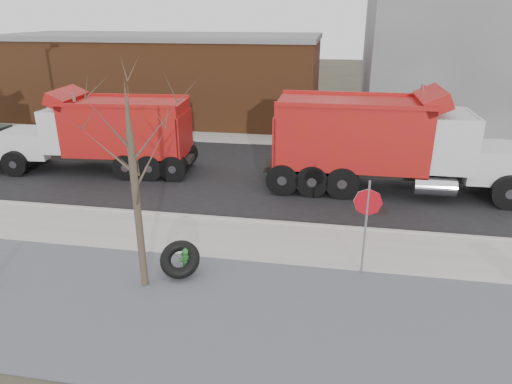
% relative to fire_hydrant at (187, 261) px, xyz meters
% --- Properties ---
extents(ground, '(120.00, 120.00, 0.00)m').
position_rel_fire_hydrant_xyz_m(ground, '(2.34, 1.81, -0.34)').
color(ground, '#383328').
rests_on(ground, ground).
extents(gravel_verge, '(60.00, 5.00, 0.03)m').
position_rel_fire_hydrant_xyz_m(gravel_verge, '(2.34, -1.69, -0.32)').
color(gravel_verge, gray).
rests_on(gravel_verge, ground).
extents(sidewalk, '(60.00, 2.50, 0.06)m').
position_rel_fire_hydrant_xyz_m(sidewalk, '(2.34, 2.06, -0.31)').
color(sidewalk, '#9E9B93').
rests_on(sidewalk, ground).
extents(curb, '(60.00, 0.15, 0.11)m').
position_rel_fire_hydrant_xyz_m(curb, '(2.34, 3.36, -0.28)').
color(curb, '#9E9B93').
rests_on(curb, ground).
extents(road, '(60.00, 9.40, 0.02)m').
position_rel_fire_hydrant_xyz_m(road, '(2.34, 8.11, -0.33)').
color(road, black).
rests_on(road, ground).
extents(far_sidewalk, '(60.00, 2.00, 0.06)m').
position_rel_fire_hydrant_xyz_m(far_sidewalk, '(2.34, 13.81, -0.31)').
color(far_sidewalk, '#9E9B93').
rests_on(far_sidewalk, ground).
extents(building_grey, '(12.00, 10.00, 8.00)m').
position_rel_fire_hydrant_xyz_m(building_grey, '(11.34, 19.81, 3.66)').
color(building_grey, gray).
rests_on(building_grey, ground).
extents(building_brick, '(20.20, 8.20, 5.30)m').
position_rel_fire_hydrant_xyz_m(building_brick, '(-7.66, 18.81, 2.32)').
color(building_brick, brown).
rests_on(building_brick, ground).
extents(bare_tree, '(3.20, 3.20, 5.20)m').
position_rel_fire_hydrant_xyz_m(bare_tree, '(-0.86, -0.79, 2.96)').
color(bare_tree, '#382D23').
rests_on(bare_tree, ground).
extents(fire_hydrant, '(0.42, 0.41, 0.74)m').
position_rel_fire_hydrant_xyz_m(fire_hydrant, '(0.00, 0.00, 0.00)').
color(fire_hydrant, '#2C6C29').
rests_on(fire_hydrant, ground).
extents(truck_tire, '(1.16, 1.10, 0.90)m').
position_rel_fire_hydrant_xyz_m(truck_tire, '(-0.12, -0.15, 0.13)').
color(truck_tire, black).
rests_on(truck_tire, ground).
extents(stop_sign, '(0.72, 0.06, 2.65)m').
position_rel_fire_hydrant_xyz_m(stop_sign, '(4.60, 0.71, 1.47)').
color(stop_sign, gray).
rests_on(stop_sign, ground).
extents(dump_truck_red_a, '(9.88, 2.74, 3.94)m').
position_rel_fire_hydrant_xyz_m(dump_truck_red_a, '(5.61, 7.20, 1.67)').
color(dump_truck_red_a, black).
rests_on(dump_truck_red_a, ground).
extents(dump_truck_red_b, '(8.38, 3.01, 3.51)m').
position_rel_fire_hydrant_xyz_m(dump_truck_red_b, '(-6.05, 7.49, 1.45)').
color(dump_truck_red_b, black).
rests_on(dump_truck_red_b, ground).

